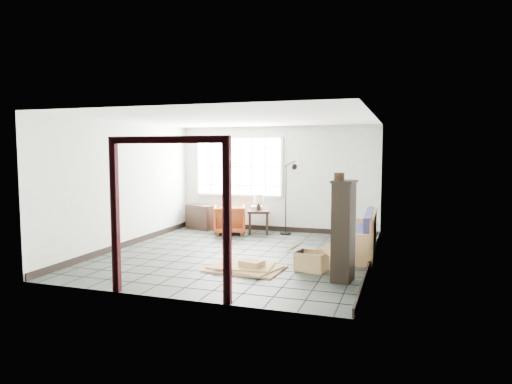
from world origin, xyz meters
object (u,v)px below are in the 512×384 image
(side_table, at_px, (258,214))
(tall_shelf, at_px, (343,230))
(armchair, at_px, (229,218))
(futon_sofa, at_px, (359,239))

(side_table, relative_size, tall_shelf, 0.42)
(armchair, relative_size, side_table, 1.15)
(armchair, distance_m, side_table, 0.71)
(side_table, height_order, tall_shelf, tall_shelf)
(futon_sofa, relative_size, tall_shelf, 1.24)
(futon_sofa, height_order, side_table, futon_sofa)
(tall_shelf, bearing_deg, armchair, 142.05)
(armchair, distance_m, tall_shelf, 4.50)
(side_table, bearing_deg, armchair, -160.77)
(futon_sofa, bearing_deg, armchair, 155.69)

